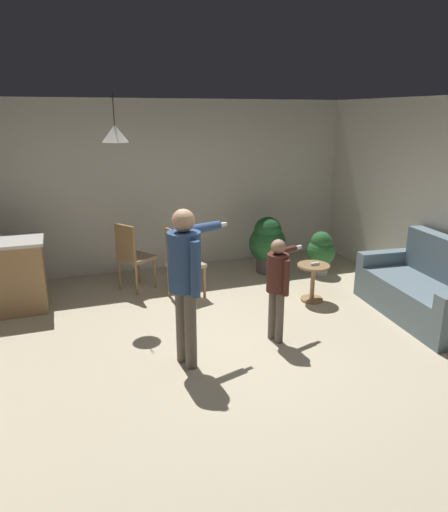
{
  "coord_description": "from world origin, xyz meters",
  "views": [
    {
      "loc": [
        -1.56,
        -4.15,
        2.49
      ],
      "look_at": [
        0.05,
        0.36,
        1.0
      ],
      "focal_mm": 32.43,
      "sensor_mm": 36.0,
      "label": 1
    }
  ],
  "objects_px": {
    "couch_floral": "(426,291)",
    "dining_chair_by_counter": "(132,254)",
    "potted_plant_corner": "(321,251)",
    "potted_plant_by_wall": "(267,242)",
    "spare_remote_on_table": "(315,264)",
    "person_child": "(278,279)",
    "dining_chair_near_wall": "(181,261)",
    "person_adult": "(186,271)",
    "side_table_by_couch": "(313,278)"
  },
  "relations": [
    {
      "from": "couch_floral",
      "to": "dining_chair_by_counter",
      "type": "xyz_separation_m",
      "value": [
        -3.34,
        2.14,
        0.21
      ]
    },
    {
      "from": "potted_plant_corner",
      "to": "potted_plant_by_wall",
      "type": "relative_size",
      "value": 0.77
    },
    {
      "from": "couch_floral",
      "to": "spare_remote_on_table",
      "type": "height_order",
      "value": "couch_floral"
    },
    {
      "from": "couch_floral",
      "to": "person_child",
      "type": "relative_size",
      "value": 1.57
    },
    {
      "from": "couch_floral",
      "to": "potted_plant_by_wall",
      "type": "xyz_separation_m",
      "value": [
        -1.17,
        2.24,
        0.17
      ]
    },
    {
      "from": "person_child",
      "to": "spare_remote_on_table",
      "type": "height_order",
      "value": "person_child"
    },
    {
      "from": "dining_chair_by_counter",
      "to": "potted_plant_by_wall",
      "type": "distance_m",
      "value": 2.18
    },
    {
      "from": "spare_remote_on_table",
      "to": "couch_floral",
      "type": "bearing_deg",
      "value": -39.57
    },
    {
      "from": "potted_plant_corner",
      "to": "potted_plant_by_wall",
      "type": "height_order",
      "value": "potted_plant_by_wall"
    },
    {
      "from": "dining_chair_near_wall",
      "to": "potted_plant_by_wall",
      "type": "height_order",
      "value": "dining_chair_near_wall"
    },
    {
      "from": "person_adult",
      "to": "potted_plant_corner",
      "type": "height_order",
      "value": "person_adult"
    },
    {
      "from": "side_table_by_couch",
      "to": "person_child",
      "type": "relative_size",
      "value": 0.44
    },
    {
      "from": "potted_plant_by_wall",
      "to": "person_child",
      "type": "bearing_deg",
      "value": -112.14
    },
    {
      "from": "dining_chair_near_wall",
      "to": "potted_plant_corner",
      "type": "height_order",
      "value": "dining_chair_near_wall"
    },
    {
      "from": "couch_floral",
      "to": "dining_chair_near_wall",
      "type": "relative_size",
      "value": 1.87
    },
    {
      "from": "dining_chair_by_counter",
      "to": "potted_plant_corner",
      "type": "bearing_deg",
      "value": 51.32
    },
    {
      "from": "couch_floral",
      "to": "person_adult",
      "type": "relative_size",
      "value": 1.15
    },
    {
      "from": "dining_chair_near_wall",
      "to": "potted_plant_corner",
      "type": "relative_size",
      "value": 1.43
    },
    {
      "from": "person_child",
      "to": "dining_chair_by_counter",
      "type": "height_order",
      "value": "person_child"
    },
    {
      "from": "dining_chair_near_wall",
      "to": "side_table_by_couch",
      "type": "bearing_deg",
      "value": 49.75
    },
    {
      "from": "person_adult",
      "to": "dining_chair_by_counter",
      "type": "height_order",
      "value": "person_adult"
    },
    {
      "from": "person_adult",
      "to": "spare_remote_on_table",
      "type": "height_order",
      "value": "person_adult"
    },
    {
      "from": "potted_plant_by_wall",
      "to": "person_adult",
      "type": "bearing_deg",
      "value": -129.93
    },
    {
      "from": "side_table_by_couch",
      "to": "dining_chair_near_wall",
      "type": "height_order",
      "value": "dining_chair_near_wall"
    },
    {
      "from": "person_adult",
      "to": "potted_plant_corner",
      "type": "distance_m",
      "value": 3.44
    },
    {
      "from": "person_adult",
      "to": "dining_chair_near_wall",
      "type": "bearing_deg",
      "value": 150.57
    },
    {
      "from": "person_child",
      "to": "potted_plant_by_wall",
      "type": "distance_m",
      "value": 2.39
    },
    {
      "from": "person_adult",
      "to": "potted_plant_corner",
      "type": "bearing_deg",
      "value": 109.21
    },
    {
      "from": "side_table_by_couch",
      "to": "dining_chair_near_wall",
      "type": "bearing_deg",
      "value": 157.91
    },
    {
      "from": "couch_floral",
      "to": "dining_chair_near_wall",
      "type": "distance_m",
      "value": 3.19
    },
    {
      "from": "person_child",
      "to": "couch_floral",
      "type": "bearing_deg",
      "value": 71.77
    },
    {
      "from": "person_child",
      "to": "dining_chair_near_wall",
      "type": "relative_size",
      "value": 1.19
    },
    {
      "from": "dining_chair_by_counter",
      "to": "couch_floral",
      "type": "bearing_deg",
      "value": 24.28
    },
    {
      "from": "side_table_by_couch",
      "to": "person_adult",
      "type": "distance_m",
      "value": 2.41
    },
    {
      "from": "person_child",
      "to": "spare_remote_on_table",
      "type": "relative_size",
      "value": 9.17
    },
    {
      "from": "couch_floral",
      "to": "person_adult",
      "type": "height_order",
      "value": "person_adult"
    },
    {
      "from": "person_child",
      "to": "spare_remote_on_table",
      "type": "distance_m",
      "value": 1.32
    },
    {
      "from": "potted_plant_corner",
      "to": "couch_floral",
      "type": "bearing_deg",
      "value": -77.55
    },
    {
      "from": "potted_plant_corner",
      "to": "potted_plant_by_wall",
      "type": "distance_m",
      "value": 0.86
    },
    {
      "from": "couch_floral",
      "to": "person_child",
      "type": "height_order",
      "value": "person_child"
    },
    {
      "from": "couch_floral",
      "to": "spare_remote_on_table",
      "type": "bearing_deg",
      "value": 55.94
    },
    {
      "from": "person_adult",
      "to": "dining_chair_by_counter",
      "type": "xyz_separation_m",
      "value": [
        -0.19,
        2.27,
        -0.47
      ]
    },
    {
      "from": "person_adult",
      "to": "potted_plant_by_wall",
      "type": "height_order",
      "value": "person_adult"
    },
    {
      "from": "person_adult",
      "to": "spare_remote_on_table",
      "type": "relative_size",
      "value": 12.53
    },
    {
      "from": "dining_chair_by_counter",
      "to": "potted_plant_corner",
      "type": "relative_size",
      "value": 1.43
    },
    {
      "from": "side_table_by_couch",
      "to": "potted_plant_by_wall",
      "type": "relative_size",
      "value": 0.57
    },
    {
      "from": "potted_plant_corner",
      "to": "potted_plant_by_wall",
      "type": "bearing_deg",
      "value": 153.11
    },
    {
      "from": "side_table_by_couch",
      "to": "dining_chair_near_wall",
      "type": "relative_size",
      "value": 0.52
    },
    {
      "from": "side_table_by_couch",
      "to": "potted_plant_corner",
      "type": "relative_size",
      "value": 0.75
    },
    {
      "from": "couch_floral",
      "to": "potted_plant_corner",
      "type": "relative_size",
      "value": 2.69
    }
  ]
}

